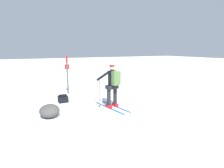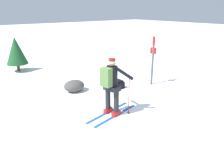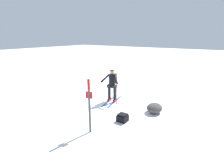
{
  "view_description": "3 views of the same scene",
  "coord_description": "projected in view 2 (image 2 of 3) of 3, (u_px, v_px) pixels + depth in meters",
  "views": [
    {
      "loc": [
        -5.23,
        3.61,
        2.25
      ],
      "look_at": [
        0.64,
        0.7,
        0.93
      ],
      "focal_mm": 28.0,
      "sensor_mm": 36.0,
      "label": 1
    },
    {
      "loc": [
        -2.94,
        -3.8,
        2.94
      ],
      "look_at": [
        0.64,
        0.7,
        0.93
      ],
      "focal_mm": 35.0,
      "sensor_mm": 36.0,
      "label": 2
    },
    {
      "loc": [
        7.63,
        5.54,
        3.3
      ],
      "look_at": [
        0.64,
        0.7,
        0.93
      ],
      "focal_mm": 28.0,
      "sensor_mm": 36.0,
      "label": 3
    }
  ],
  "objects": [
    {
      "name": "ground_plane",
      "position": [
        109.0,
        131.0,
        5.51
      ],
      "size": [
        80.0,
        80.0,
        0.0
      ],
      "primitive_type": "plane",
      "color": "white"
    },
    {
      "name": "pine_tree",
      "position": [
        16.0,
        51.0,
        10.41
      ],
      "size": [
        1.0,
        1.0,
        1.66
      ],
      "color": "#4C331E",
      "rests_on": "ground_plane"
    },
    {
      "name": "rock_boulder",
      "position": [
        74.0,
        86.0,
        8.08
      ],
      "size": [
        0.77,
        0.66,
        0.42
      ],
      "primitive_type": "ellipsoid",
      "color": "#474442",
      "rests_on": "ground_plane"
    },
    {
      "name": "dropped_backpack",
      "position": [
        118.0,
        84.0,
        8.44
      ],
      "size": [
        0.39,
        0.4,
        0.31
      ],
      "color": "black",
      "rests_on": "ground_plane"
    },
    {
      "name": "skier",
      "position": [
        111.0,
        84.0,
        6.07
      ],
      "size": [
        1.84,
        0.94,
        1.66
      ],
      "color": "#144C9E",
      "rests_on": "ground_plane"
    },
    {
      "name": "trail_marker",
      "position": [
        153.0,
        57.0,
        8.51
      ],
      "size": [
        0.1,
        0.24,
        1.92
      ],
      "color": "#4C4C51",
      "rests_on": "ground_plane"
    }
  ]
}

